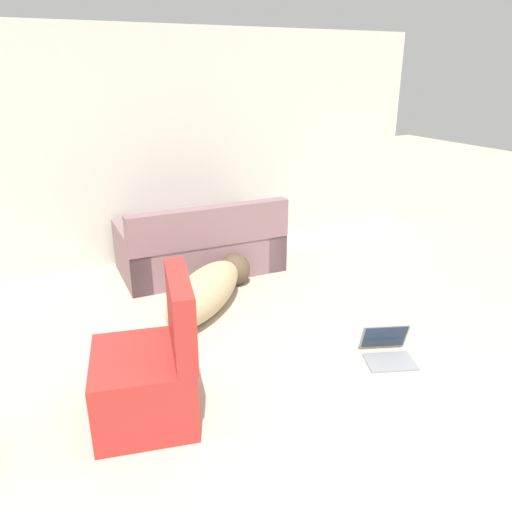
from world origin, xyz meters
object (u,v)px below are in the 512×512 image
at_px(side_chair, 150,373).
at_px(dog, 209,289).
at_px(couch, 201,247).
at_px(laptop_open, 387,347).

bearing_deg(side_chair, dog, 157.46).
bearing_deg(dog, couch, 30.90).
bearing_deg(laptop_open, dog, 145.33).
bearing_deg(couch, side_chair, 63.86).
xyz_separation_m(couch, dog, (-0.28, -0.86, -0.06)).
relative_size(dog, laptop_open, 3.09).
xyz_separation_m(dog, laptop_open, (0.84, -1.33, -0.11)).
relative_size(couch, laptop_open, 3.69).
bearing_deg(couch, laptop_open, 108.16).
distance_m(laptop_open, side_chair, 1.75).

